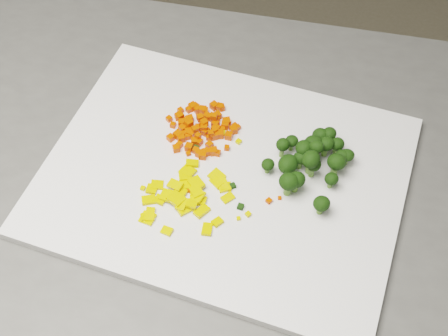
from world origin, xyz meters
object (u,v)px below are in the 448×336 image
at_px(counter_block, 235,326).
at_px(carrot_pile, 202,124).
at_px(cutting_board, 224,175).
at_px(pepper_pile, 184,192).
at_px(broccoli_pile, 313,161).

bearing_deg(counter_block, carrot_pile, 141.62).
height_order(cutting_board, pepper_pile, pepper_pile).
distance_m(carrot_pile, pepper_pile, 0.11).
relative_size(cutting_board, broccoli_pile, 3.75).
height_order(counter_block, broccoli_pile, broccoli_pile).
distance_m(pepper_pile, broccoli_pile, 0.18).
relative_size(counter_block, pepper_pile, 8.54).
height_order(carrot_pile, broccoli_pile, broccoli_pile).
distance_m(cutting_board, pepper_pile, 0.07).
xyz_separation_m(counter_block, cutting_board, (-0.03, 0.02, 0.46)).
height_order(counter_block, cutting_board, cutting_board).
height_order(counter_block, carrot_pile, carrot_pile).
relative_size(carrot_pile, broccoli_pile, 0.83).
bearing_deg(cutting_board, broccoli_pile, 23.28).
height_order(cutting_board, carrot_pile, carrot_pile).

